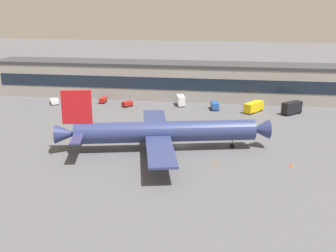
% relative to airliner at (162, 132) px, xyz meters
% --- Properties ---
extents(ground_plane, '(600.00, 600.00, 0.00)m').
position_rel_airliner_xyz_m(ground_plane, '(3.91, 4.01, -4.72)').
color(ground_plane, '#56565B').
extents(terminal_building, '(158.09, 14.77, 13.60)m').
position_rel_airliner_xyz_m(terminal_building, '(3.91, 58.74, 2.10)').
color(terminal_building, '#9E9993').
rests_on(terminal_building, ground_plane).
extents(airliner, '(52.49, 45.24, 15.44)m').
position_rel_airliner_xyz_m(airliner, '(0.00, 0.00, 0.00)').
color(airliner, navy).
rests_on(airliner, ground_plane).
extents(pushback_tractor, '(4.62, 5.46, 1.75)m').
position_rel_airliner_xyz_m(pushback_tractor, '(-46.62, 42.08, -3.67)').
color(pushback_tractor, white).
rests_on(pushback_tractor, ground_plane).
extents(stair_truck, '(3.90, 6.42, 3.55)m').
position_rel_airliner_xyz_m(stair_truck, '(-1.27, 47.02, -2.74)').
color(stair_truck, white).
rests_on(stair_truck, ground_plane).
extents(fuel_truck, '(6.93, 8.57, 3.35)m').
position_rel_airliner_xyz_m(fuel_truck, '(24.12, 41.52, -2.83)').
color(fuel_truck, yellow).
rests_on(fuel_truck, ground_plane).
extents(baggage_tug, '(3.78, 4.07, 1.85)m').
position_rel_airliner_xyz_m(baggage_tug, '(-19.65, 42.13, -3.63)').
color(baggage_tug, red).
rests_on(baggage_tug, ground_plane).
extents(crew_van, '(3.20, 5.54, 2.55)m').
position_rel_airliner_xyz_m(crew_van, '(11.04, 42.79, -3.26)').
color(crew_van, '#2651A5').
rests_on(crew_van, ground_plane).
extents(catering_truck, '(7.07, 6.77, 4.15)m').
position_rel_airliner_xyz_m(catering_truck, '(36.12, 40.45, -2.43)').
color(catering_truck, black).
rests_on(catering_truck, ground_plane).
extents(follow_me_car, '(2.10, 4.44, 1.85)m').
position_rel_airliner_xyz_m(follow_me_car, '(-29.89, 46.94, -3.63)').
color(follow_me_car, red).
rests_on(follow_me_car, ground_plane).
extents(traffic_cone_0, '(0.59, 0.59, 0.74)m').
position_rel_airliner_xyz_m(traffic_cone_0, '(30.47, -6.30, -4.35)').
color(traffic_cone_0, '#F2590C').
rests_on(traffic_cone_0, ground_plane).
extents(traffic_cone_1, '(0.49, 0.49, 0.61)m').
position_rel_airliner_xyz_m(traffic_cone_1, '(13.69, -8.00, -4.41)').
color(traffic_cone_1, '#F2590C').
rests_on(traffic_cone_1, ground_plane).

